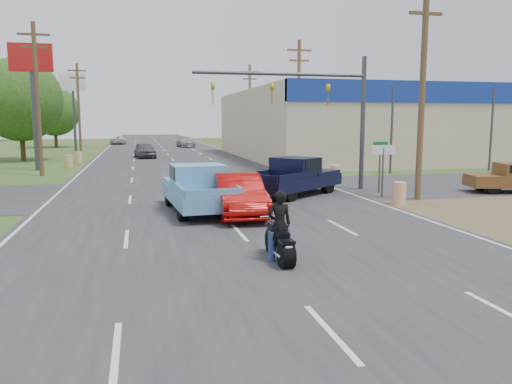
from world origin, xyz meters
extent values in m
plane|color=#335020|center=(0.00, 0.00, 0.00)|extent=(200.00, 200.00, 0.00)
cube|color=#2D2D30|center=(0.00, 40.00, 0.01)|extent=(15.00, 180.00, 0.02)
cube|color=#2D2D30|center=(0.00, 18.00, 0.01)|extent=(120.00, 10.00, 0.02)
cube|color=brown|center=(11.00, 10.00, 0.01)|extent=(8.00, 18.00, 0.01)
cube|color=#B7A88C|center=(32.00, 40.00, 3.30)|extent=(50.00, 28.00, 6.60)
cylinder|color=#4C3823|center=(9.50, 13.00, 5.00)|extent=(0.28, 0.28, 10.00)
cube|color=#4C3823|center=(9.50, 13.00, 8.40)|extent=(1.60, 0.14, 0.14)
cylinder|color=#4C3823|center=(9.50, 31.00, 5.00)|extent=(0.28, 0.28, 10.00)
cube|color=#4C3823|center=(9.50, 31.00, 9.20)|extent=(2.00, 0.14, 0.14)
cube|color=#4C3823|center=(9.50, 31.00, 8.40)|extent=(1.60, 0.14, 0.14)
cylinder|color=#4C3823|center=(9.50, 49.00, 5.00)|extent=(0.28, 0.28, 10.00)
cube|color=#4C3823|center=(9.50, 49.00, 9.20)|extent=(2.00, 0.14, 0.14)
cube|color=#4C3823|center=(9.50, 49.00, 8.40)|extent=(1.60, 0.14, 0.14)
cylinder|color=#4C3823|center=(-9.50, 28.00, 5.00)|extent=(0.28, 0.28, 10.00)
cube|color=#4C3823|center=(-9.50, 28.00, 9.20)|extent=(2.00, 0.14, 0.14)
cube|color=#4C3823|center=(-9.50, 28.00, 8.40)|extent=(1.60, 0.14, 0.14)
cylinder|color=#4C3823|center=(-9.50, 52.00, 5.00)|extent=(0.28, 0.28, 10.00)
cube|color=#4C3823|center=(-9.50, 52.00, 9.20)|extent=(2.00, 0.14, 0.14)
cube|color=#4C3823|center=(-9.50, 52.00, 8.40)|extent=(1.60, 0.14, 0.14)
cylinder|color=#422D19|center=(-13.50, 42.00, 1.62)|extent=(0.44, 0.44, 3.24)
sphere|color=#1F4012|center=(-13.50, 42.00, 5.58)|extent=(7.56, 7.56, 7.56)
cylinder|color=#422D19|center=(-14.20, 66.00, 1.44)|extent=(0.44, 0.44, 2.88)
sphere|color=#1F4012|center=(-14.20, 66.00, 4.96)|extent=(6.72, 6.72, 6.72)
cylinder|color=#422D19|center=(55.00, 70.00, 1.80)|extent=(0.44, 0.44, 3.60)
sphere|color=#1F4012|center=(55.00, 70.00, 6.20)|extent=(8.40, 8.40, 8.40)
cylinder|color=#422D19|center=(30.00, 95.00, 1.71)|extent=(0.44, 0.44, 3.42)
sphere|color=#1F4012|center=(30.00, 95.00, 5.89)|extent=(7.98, 7.98, 7.98)
cylinder|color=orange|center=(8.00, 12.00, 0.50)|extent=(0.56, 0.56, 1.00)
cylinder|color=orange|center=(8.40, 20.50, 0.50)|extent=(0.56, 0.56, 1.00)
cylinder|color=orange|center=(-8.50, 34.00, 0.50)|extent=(0.56, 0.56, 1.00)
cylinder|color=orange|center=(-8.20, 38.00, 0.50)|extent=(0.56, 0.56, 1.00)
cylinder|color=#3F3F44|center=(-10.50, 32.00, 4.50)|extent=(0.30, 0.30, 9.00)
cube|color=#B21414|center=(-10.50, 32.00, 8.20)|extent=(3.00, 0.35, 2.00)
cylinder|color=#3F3F44|center=(-10.50, 56.00, 4.50)|extent=(0.30, 0.30, 9.00)
cube|color=white|center=(-10.50, 56.00, 8.20)|extent=(3.00, 0.35, 2.00)
cylinder|color=#3F3F44|center=(8.20, 14.00, 1.20)|extent=(0.08, 0.08, 2.40)
cube|color=white|center=(8.20, 14.00, 2.30)|extent=(1.20, 0.05, 0.45)
cylinder|color=#3F3F44|center=(8.80, 15.50, 1.20)|extent=(0.08, 0.08, 2.40)
cube|color=#0C591E|center=(8.80, 15.50, 2.50)|extent=(0.80, 0.04, 0.22)
cylinder|color=#3F3F44|center=(8.50, 17.00, 3.50)|extent=(0.24, 0.24, 7.00)
cylinder|color=#3F3F44|center=(4.00, 17.00, 6.00)|extent=(9.00, 0.18, 0.18)
imported|color=gold|center=(6.50, 17.00, 5.55)|extent=(0.18, 0.40, 1.10)
imported|color=gold|center=(3.50, 17.00, 5.55)|extent=(0.18, 0.40, 1.10)
imported|color=gold|center=(0.50, 17.00, 5.55)|extent=(0.18, 0.40, 1.10)
imported|color=#940806|center=(0.57, 11.05, 0.81)|extent=(1.94, 4.97, 1.61)
cylinder|color=black|center=(0.37, 3.91, 0.34)|extent=(0.34, 0.68, 0.67)
cylinder|color=black|center=(0.34, 5.38, 0.34)|extent=(0.13, 0.67, 0.67)
cube|color=black|center=(0.35, 4.67, 0.63)|extent=(0.25, 1.22, 0.30)
cube|color=black|center=(0.35, 4.92, 0.83)|extent=(0.27, 0.56, 0.22)
cube|color=black|center=(0.36, 4.36, 0.79)|extent=(0.32, 0.56, 0.10)
cylinder|color=white|center=(0.34, 5.23, 1.07)|extent=(0.66, 0.06, 0.05)
cube|color=white|center=(0.37, 3.68, 0.56)|extent=(0.18, 0.02, 0.12)
imported|color=black|center=(0.36, 4.52, 0.89)|extent=(0.66, 0.44, 1.79)
cylinder|color=black|center=(-1.89, 13.93, 0.44)|extent=(0.40, 0.91, 0.89)
cylinder|color=black|center=(-0.03, 14.07, 0.44)|extent=(0.40, 0.91, 0.89)
cylinder|color=black|center=(-1.63, 10.48, 0.44)|extent=(0.40, 0.91, 0.89)
cylinder|color=black|center=(0.23, 10.62, 0.44)|extent=(0.40, 0.91, 0.89)
cube|color=#63AAD6|center=(-0.83, 12.28, 0.69)|extent=(2.64, 5.92, 0.58)
cube|color=#63AAD6|center=(-0.96, 14.00, 1.05)|extent=(2.27, 2.34, 0.20)
cube|color=#63AAD6|center=(-0.84, 12.39, 1.44)|extent=(2.17, 1.88, 0.94)
cube|color=black|center=(-0.84, 12.39, 1.61)|extent=(2.18, 1.54, 0.50)
cube|color=#63AAD6|center=(-0.62, 9.46, 1.13)|extent=(2.04, 0.24, 0.33)
cylinder|color=black|center=(5.03, 17.37, 0.44)|extent=(0.89, 0.80, 0.88)
cylinder|color=black|center=(6.18, 15.94, 0.44)|extent=(0.89, 0.80, 0.88)
cylinder|color=black|center=(2.37, 15.24, 0.44)|extent=(0.89, 0.80, 0.88)
cylinder|color=black|center=(3.51, 13.81, 0.44)|extent=(0.89, 0.80, 0.88)
cube|color=black|center=(4.27, 15.59, 0.68)|extent=(5.81, 5.26, 0.57)
cube|color=black|center=(5.61, 16.66, 1.04)|extent=(2.99, 2.97, 0.20)
cube|color=black|center=(4.36, 15.66, 1.42)|extent=(2.59, 2.64, 0.93)
cube|color=black|center=(4.36, 15.66, 1.59)|extent=(2.35, 2.46, 0.49)
cube|color=black|center=(2.10, 13.85, 1.12)|extent=(1.33, 1.63, 0.33)
cylinder|color=black|center=(14.06, 13.60, 0.35)|extent=(0.75, 0.42, 0.71)
cylinder|color=black|center=(14.41, 15.04, 0.35)|extent=(0.75, 0.42, 0.71)
cube|color=brown|center=(14.23, 14.32, 0.84)|extent=(2.09, 2.04, 0.16)
cube|color=brown|center=(15.48, 14.02, 1.15)|extent=(1.72, 1.90, 0.75)
imported|color=#4D4C51|center=(-2.52, 43.34, 0.77)|extent=(2.35, 4.70, 1.54)
imported|color=#9B9A9F|center=(3.40, 63.42, 0.73)|extent=(2.59, 5.22, 1.46)
imported|color=silver|center=(-6.19, 74.28, 0.67)|extent=(2.47, 4.94, 1.34)
camera|label=1|loc=(-3.15, -7.70, 3.66)|focal=35.00mm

